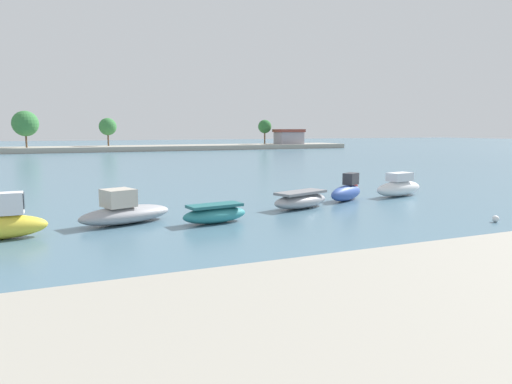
# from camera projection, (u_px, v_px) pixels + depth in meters

# --- Properties ---
(ground_plane) EXTENTS (400.00, 400.00, 0.00)m
(ground_plane) POSITION_uv_depth(u_px,v_px,m) (446.00, 285.00, 14.03)
(ground_plane) COLOR slate
(moored_boat_1) EXTENTS (5.03, 3.12, 1.74)m
(moored_boat_1) POSITION_uv_depth(u_px,v_px,m) (124.00, 211.00, 23.06)
(moored_boat_1) COLOR #9E9EA3
(moored_boat_1) RESTS_ON ground
(moored_boat_2) EXTENTS (3.56, 1.79, 0.95)m
(moored_boat_2) POSITION_uv_depth(u_px,v_px,m) (215.00, 214.00, 23.24)
(moored_boat_2) COLOR teal
(moored_boat_2) RESTS_ON ground
(moored_boat_3) EXTENTS (4.39, 2.80, 1.01)m
(moored_boat_3) POSITION_uv_depth(u_px,v_px,m) (301.00, 200.00, 27.60)
(moored_boat_3) COLOR #9E9EA3
(moored_boat_3) RESTS_ON ground
(moored_boat_4) EXTENTS (3.69, 2.71, 1.76)m
(moored_boat_4) POSITION_uv_depth(u_px,v_px,m) (347.00, 191.00, 30.60)
(moored_boat_4) COLOR #3856A8
(moored_boat_4) RESTS_ON ground
(moored_boat_5) EXTENTS (4.49, 2.15, 1.64)m
(moored_boat_5) POSITION_uv_depth(u_px,v_px,m) (399.00, 187.00, 32.55)
(moored_boat_5) COLOR white
(moored_boat_5) RESTS_ON ground
(mooring_buoy_0) EXTENTS (0.34, 0.34, 0.34)m
(mooring_buoy_0) POSITION_uv_depth(u_px,v_px,m) (496.00, 219.00, 23.48)
(mooring_buoy_0) COLOR white
(mooring_buoy_0) RESTS_ON ground
(mooring_buoy_2) EXTENTS (0.32, 0.32, 0.32)m
(mooring_buoy_2) POSITION_uv_depth(u_px,v_px,m) (195.00, 281.00, 13.83)
(mooring_buoy_2) COLOR red
(mooring_buoy_2) RESTS_ON ground
(mooring_buoy_3) EXTENTS (0.41, 0.41, 0.41)m
(mooring_buoy_3) POSITION_uv_depth(u_px,v_px,m) (355.00, 186.00, 37.10)
(mooring_buoy_3) COLOR red
(mooring_buoy_3) RESTS_ON ground
(mooring_buoy_4) EXTENTS (0.41, 0.41, 0.41)m
(mooring_buoy_4) POSITION_uv_depth(u_px,v_px,m) (398.00, 182.00, 39.63)
(mooring_buoy_4) COLOR yellow
(mooring_buoy_4) RESTS_ON ground
(distant_shoreline) EXTENTS (113.68, 11.12, 8.26)m
(distant_shoreline) POSITION_uv_depth(u_px,v_px,m) (111.00, 144.00, 100.60)
(distant_shoreline) COLOR #9E998C
(distant_shoreline) RESTS_ON ground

